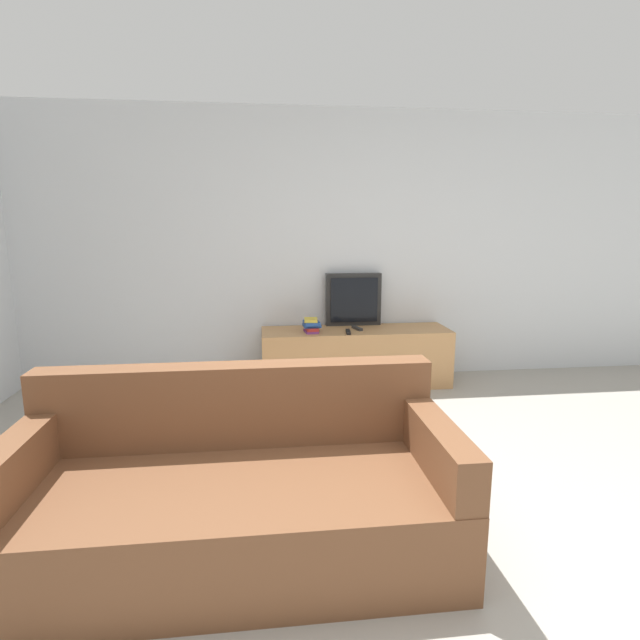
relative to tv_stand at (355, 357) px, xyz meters
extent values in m
plane|color=#9E998E|center=(-0.15, -2.72, -0.27)|extent=(14.00, 14.00, 0.00)
cube|color=silver|center=(-0.15, 0.31, 1.03)|extent=(9.00, 0.06, 2.60)
cube|color=tan|center=(0.00, 0.00, 0.00)|extent=(1.78, 0.51, 0.54)
cube|color=black|center=(0.01, 0.22, 0.53)|extent=(0.54, 0.08, 0.51)
cube|color=black|center=(0.01, 0.17, 0.53)|extent=(0.46, 0.01, 0.43)
cube|color=brown|center=(-1.02, -2.45, -0.07)|extent=(2.00, 0.89, 0.40)
cube|color=brown|center=(-1.02, -2.09, 0.35)|extent=(2.00, 0.17, 0.43)
cube|color=brown|center=(-1.95, -2.45, 0.05)|extent=(0.14, 0.88, 0.64)
cube|color=brown|center=(-0.09, -2.45, 0.05)|extent=(0.14, 0.88, 0.64)
cube|color=#7A3884|center=(-0.44, -0.08, 0.28)|extent=(0.13, 0.18, 0.02)
cube|color=#B72D28|center=(-0.43, -0.06, 0.31)|extent=(0.12, 0.21, 0.03)
cube|color=#23478E|center=(-0.43, -0.06, 0.33)|extent=(0.17, 0.16, 0.02)
cube|color=#23478E|center=(-0.43, -0.08, 0.36)|extent=(0.15, 0.19, 0.03)
cube|color=gold|center=(-0.44, -0.08, 0.39)|extent=(0.13, 0.17, 0.03)
cube|color=#2D2D2D|center=(0.01, -0.01, 0.28)|extent=(0.08, 0.17, 0.02)
cube|color=black|center=(-0.10, -0.15, 0.28)|extent=(0.05, 0.17, 0.02)
camera|label=1|loc=(-0.88, -4.56, 1.27)|focal=28.00mm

